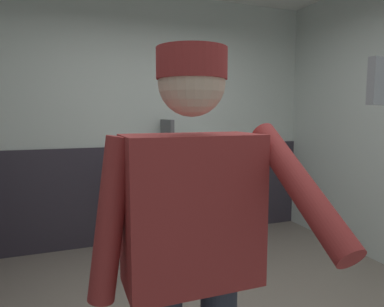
# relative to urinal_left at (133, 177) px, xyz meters

# --- Properties ---
(wall_back) EXTENTS (4.62, 0.12, 2.78)m
(wall_back) POSITION_rel_urinal_left_xyz_m (0.18, 0.22, 0.61)
(wall_back) COLOR silver
(wall_back) RESTS_ON ground_plane
(wainscot_band_back) EXTENTS (4.02, 0.03, 1.10)m
(wainscot_band_back) POSITION_rel_urinal_left_xyz_m (0.18, 0.14, -0.23)
(wainscot_band_back) COLOR #2D2833
(wainscot_band_back) RESTS_ON ground_plane
(urinal_left) EXTENTS (0.40, 0.34, 1.24)m
(urinal_left) POSITION_rel_urinal_left_xyz_m (0.00, 0.00, 0.00)
(urinal_left) COLOR white
(urinal_left) RESTS_ON ground_plane
(urinal_middle) EXTENTS (0.40, 0.34, 1.24)m
(urinal_middle) POSITION_rel_urinal_left_xyz_m (0.75, 0.00, 0.00)
(urinal_middle) COLOR white
(urinal_middle) RESTS_ON ground_plane
(privacy_divider_panel) EXTENTS (0.04, 0.40, 0.90)m
(privacy_divider_panel) POSITION_rel_urinal_left_xyz_m (0.38, -0.07, 0.17)
(privacy_divider_panel) COLOR #4C4C51
(person) EXTENTS (0.70, 0.60, 1.68)m
(person) POSITION_rel_urinal_left_xyz_m (-0.27, -2.57, 0.23)
(person) COLOR #2D3342
(person) RESTS_ON ground_plane
(cell_phone) EXTENTS (0.06, 0.03, 0.11)m
(cell_phone) POSITION_rel_urinal_left_xyz_m (0.01, -3.07, 0.76)
(cell_phone) COLOR #A5A8B2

